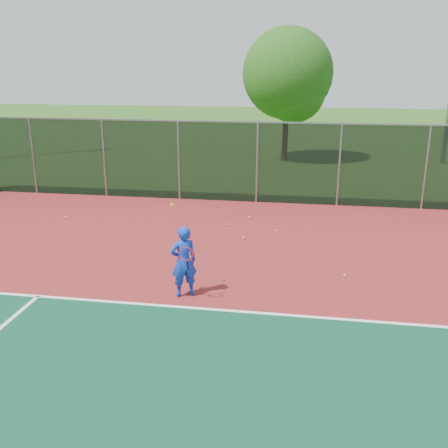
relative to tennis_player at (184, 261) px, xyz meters
name	(u,v)px	position (x,y,z in m)	size (l,w,h in m)	color
ground	(379,421)	(3.78, -3.61, -0.83)	(120.00, 120.00, 0.00)	#285618
court_apron	(365,348)	(3.78, -1.61, -0.82)	(30.00, 20.00, 0.02)	maroon
fence_back	(339,164)	(3.78, 8.39, 0.73)	(30.00, 0.06, 3.03)	black
tennis_player	(184,261)	(0.00, 0.00, 0.00)	(0.71, 0.73, 2.10)	#1437C3
practice_ball_0	(277,231)	(1.78, 4.84, -0.78)	(0.07, 0.07, 0.07)	#C9E91B
practice_ball_2	(249,218)	(0.77, 6.15, -0.78)	(0.07, 0.07, 0.07)	#C9E91B
practice_ball_3	(345,275)	(3.63, 1.62, -0.78)	(0.07, 0.07, 0.07)	#C9E91B
practice_ball_4	(66,217)	(-5.40, 5.19, -0.78)	(0.07, 0.07, 0.07)	#C9E91B
practice_ball_5	(243,238)	(0.84, 4.02, -0.78)	(0.07, 0.07, 0.07)	#C9E91B
practice_ball_6	(230,225)	(0.24, 5.26, -0.78)	(0.07, 0.07, 0.07)	#C9E91B
tree_back_left	(289,78)	(1.52, 17.50, 3.56)	(4.76, 4.76, 7.00)	#362513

